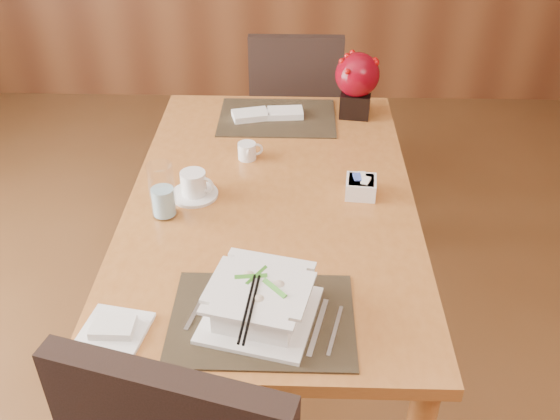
{
  "coord_description": "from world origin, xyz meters",
  "views": [
    {
      "loc": [
        0.08,
        -1.05,
        1.84
      ],
      "look_at": [
        0.03,
        0.35,
        0.87
      ],
      "focal_mm": 40.0,
      "sensor_mm": 36.0,
      "label": 1
    }
  ],
  "objects_px": {
    "bread_plate": "(114,331)",
    "sugar_caddy": "(361,187)",
    "coffee_cup": "(194,186)",
    "berry_decor": "(357,81)",
    "creamer_jug": "(247,151)",
    "far_chair": "(295,111)",
    "water_glass": "(162,191)",
    "dining_table": "(272,221)",
    "soup_setting": "(260,302)"
  },
  "relations": [
    {
      "from": "bread_plate",
      "to": "sugar_caddy",
      "type": "bearing_deg",
      "value": 44.42
    },
    {
      "from": "coffee_cup",
      "to": "berry_decor",
      "type": "distance_m",
      "value": 0.82
    },
    {
      "from": "coffee_cup",
      "to": "bread_plate",
      "type": "xyz_separation_m",
      "value": [
        -0.11,
        -0.6,
        -0.03
      ]
    },
    {
      "from": "creamer_jug",
      "to": "far_chair",
      "type": "bearing_deg",
      "value": 65.51
    },
    {
      "from": "berry_decor",
      "to": "bread_plate",
      "type": "xyz_separation_m",
      "value": [
        -0.66,
        -1.2,
        -0.14
      ]
    },
    {
      "from": "creamer_jug",
      "to": "berry_decor",
      "type": "bearing_deg",
      "value": 28.33
    },
    {
      "from": "water_glass",
      "to": "creamer_jug",
      "type": "xyz_separation_m",
      "value": [
        0.22,
        0.35,
        -0.06
      ]
    },
    {
      "from": "creamer_jug",
      "to": "water_glass",
      "type": "bearing_deg",
      "value": -136.29
    },
    {
      "from": "water_glass",
      "to": "sugar_caddy",
      "type": "bearing_deg",
      "value": 12.32
    },
    {
      "from": "bread_plate",
      "to": "dining_table",
      "type": "bearing_deg",
      "value": 59.81
    },
    {
      "from": "coffee_cup",
      "to": "berry_decor",
      "type": "relative_size",
      "value": 0.6
    },
    {
      "from": "water_glass",
      "to": "coffee_cup",
      "type": "bearing_deg",
      "value": 56.01
    },
    {
      "from": "soup_setting",
      "to": "coffee_cup",
      "type": "bearing_deg",
      "value": 127.45
    },
    {
      "from": "water_glass",
      "to": "berry_decor",
      "type": "height_order",
      "value": "berry_decor"
    },
    {
      "from": "creamer_jug",
      "to": "bread_plate",
      "type": "height_order",
      "value": "creamer_jug"
    },
    {
      "from": "dining_table",
      "to": "soup_setting",
      "type": "distance_m",
      "value": 0.56
    },
    {
      "from": "coffee_cup",
      "to": "creamer_jug",
      "type": "relative_size",
      "value": 1.85
    },
    {
      "from": "dining_table",
      "to": "water_glass",
      "type": "bearing_deg",
      "value": -160.19
    },
    {
      "from": "water_glass",
      "to": "berry_decor",
      "type": "relative_size",
      "value": 0.7
    },
    {
      "from": "coffee_cup",
      "to": "creamer_jug",
      "type": "distance_m",
      "value": 0.28
    },
    {
      "from": "coffee_cup",
      "to": "bread_plate",
      "type": "height_order",
      "value": "coffee_cup"
    },
    {
      "from": "dining_table",
      "to": "soup_setting",
      "type": "bearing_deg",
      "value": -90.54
    },
    {
      "from": "soup_setting",
      "to": "coffee_cup",
      "type": "xyz_separation_m",
      "value": [
        -0.24,
        0.54,
        -0.02
      ]
    },
    {
      "from": "coffee_cup",
      "to": "berry_decor",
      "type": "xyz_separation_m",
      "value": [
        0.55,
        0.6,
        0.11
      ]
    },
    {
      "from": "berry_decor",
      "to": "bread_plate",
      "type": "bearing_deg",
      "value": -118.71
    },
    {
      "from": "coffee_cup",
      "to": "water_glass",
      "type": "xyz_separation_m",
      "value": [
        -0.07,
        -0.11,
        0.05
      ]
    },
    {
      "from": "coffee_cup",
      "to": "dining_table",
      "type": "bearing_deg",
      "value": 1.16
    },
    {
      "from": "water_glass",
      "to": "bread_plate",
      "type": "xyz_separation_m",
      "value": [
        -0.03,
        -0.49,
        -0.08
      ]
    },
    {
      "from": "soup_setting",
      "to": "sugar_caddy",
      "type": "bearing_deg",
      "value": 76.41
    },
    {
      "from": "creamer_jug",
      "to": "sugar_caddy",
      "type": "height_order",
      "value": "creamer_jug"
    },
    {
      "from": "creamer_jug",
      "to": "sugar_caddy",
      "type": "relative_size",
      "value": 0.86
    },
    {
      "from": "dining_table",
      "to": "creamer_jug",
      "type": "height_order",
      "value": "creamer_jug"
    },
    {
      "from": "sugar_caddy",
      "to": "dining_table",
      "type": "bearing_deg",
      "value": -176.65
    },
    {
      "from": "water_glass",
      "to": "soup_setting",
      "type": "bearing_deg",
      "value": -53.91
    },
    {
      "from": "coffee_cup",
      "to": "sugar_caddy",
      "type": "distance_m",
      "value": 0.53
    },
    {
      "from": "berry_decor",
      "to": "far_chair",
      "type": "bearing_deg",
      "value": 115.91
    },
    {
      "from": "water_glass",
      "to": "creamer_jug",
      "type": "bearing_deg",
      "value": 57.29
    },
    {
      "from": "creamer_jug",
      "to": "berry_decor",
      "type": "xyz_separation_m",
      "value": [
        0.4,
        0.36,
        0.11
      ]
    },
    {
      "from": "soup_setting",
      "to": "bread_plate",
      "type": "bearing_deg",
      "value": -156.63
    },
    {
      "from": "soup_setting",
      "to": "far_chair",
      "type": "bearing_deg",
      "value": 100.95
    },
    {
      "from": "dining_table",
      "to": "coffee_cup",
      "type": "relative_size",
      "value": 9.98
    },
    {
      "from": "soup_setting",
      "to": "bread_plate",
      "type": "height_order",
      "value": "soup_setting"
    },
    {
      "from": "soup_setting",
      "to": "berry_decor",
      "type": "height_order",
      "value": "berry_decor"
    },
    {
      "from": "soup_setting",
      "to": "far_chair",
      "type": "distance_m",
      "value": 1.65
    },
    {
      "from": "water_glass",
      "to": "far_chair",
      "type": "relative_size",
      "value": 0.19
    },
    {
      "from": "sugar_caddy",
      "to": "berry_decor",
      "type": "distance_m",
      "value": 0.59
    },
    {
      "from": "far_chair",
      "to": "sugar_caddy",
      "type": "bearing_deg",
      "value": 101.19
    },
    {
      "from": "bread_plate",
      "to": "far_chair",
      "type": "xyz_separation_m",
      "value": [
        0.42,
        1.68,
        -0.23
      ]
    },
    {
      "from": "dining_table",
      "to": "berry_decor",
      "type": "height_order",
      "value": "berry_decor"
    },
    {
      "from": "far_chair",
      "to": "creamer_jug",
      "type": "bearing_deg",
      "value": 78.84
    }
  ]
}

